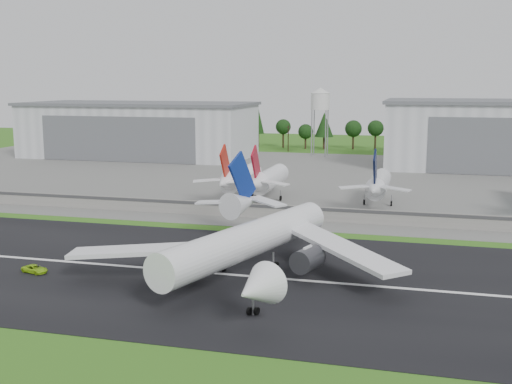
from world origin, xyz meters
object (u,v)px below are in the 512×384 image
(parked_jet_red_a, at_px, (238,178))
(parked_jet_navy, at_px, (378,185))
(main_airliner, at_px, (248,249))
(ground_vehicle, at_px, (35,269))
(parked_jet_red_b, at_px, (267,179))

(parked_jet_red_a, xyz_separation_m, parked_jet_navy, (37.51, -0.03, -0.15))
(main_airliner, height_order, parked_jet_red_a, main_airliner)
(parked_jet_navy, bearing_deg, ground_vehicle, -124.95)
(parked_jet_red_a, relative_size, parked_jet_navy, 1.00)
(parked_jet_navy, bearing_deg, main_airliner, -103.58)
(main_airliner, xyz_separation_m, parked_jet_red_a, (-21.34, 66.95, 1.10))
(parked_jet_red_b, bearing_deg, ground_vehicle, -106.70)
(ground_vehicle, bearing_deg, parked_jet_red_a, 3.38)
(main_airliner, bearing_deg, parked_jet_navy, -85.66)
(main_airliner, distance_m, parked_jet_navy, 68.85)
(parked_jet_navy, bearing_deg, parked_jet_red_b, 179.93)
(parked_jet_red_a, height_order, parked_jet_navy, parked_jet_red_a)
(parked_jet_red_a, height_order, parked_jet_red_b, parked_jet_red_b)
(ground_vehicle, bearing_deg, parked_jet_red_b, -2.48)
(parked_jet_red_a, distance_m, parked_jet_navy, 37.51)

